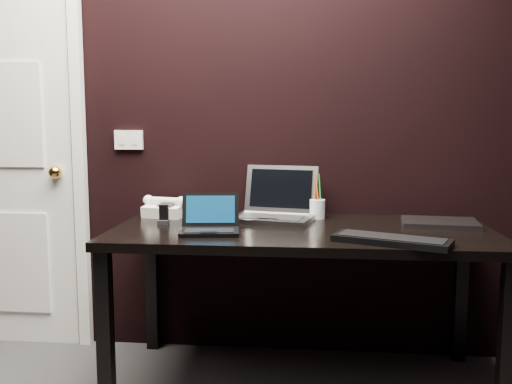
# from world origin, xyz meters

# --- Properties ---
(wall_back) EXTENTS (4.00, 0.00, 4.00)m
(wall_back) POSITION_xyz_m (0.00, 1.80, 1.30)
(wall_back) COLOR black
(wall_back) RESTS_ON ground
(wall_switch) EXTENTS (0.15, 0.02, 0.10)m
(wall_switch) POSITION_xyz_m (-0.62, 1.79, 1.12)
(wall_switch) COLOR silver
(wall_switch) RESTS_ON wall_back
(desk) EXTENTS (1.70, 0.80, 0.74)m
(desk) POSITION_xyz_m (0.30, 1.40, 0.66)
(desk) COLOR black
(desk) RESTS_ON ground
(netbook) EXTENTS (0.28, 0.25, 0.16)m
(netbook) POSITION_xyz_m (-0.09, 1.25, 0.77)
(netbook) COLOR black
(netbook) RESTS_ON desk
(silver_laptop) EXTENTS (0.43, 0.40, 0.25)m
(silver_laptop) POSITION_xyz_m (0.16, 1.60, 0.79)
(silver_laptop) COLOR gray
(silver_laptop) RESTS_ON desk
(ext_keyboard) EXTENTS (0.48, 0.32, 0.03)m
(ext_keyboard) POSITION_xyz_m (0.66, 1.11, 0.75)
(ext_keyboard) COLOR black
(ext_keyboard) RESTS_ON desk
(closed_laptop) EXTENTS (0.36, 0.28, 0.02)m
(closed_laptop) POSITION_xyz_m (0.93, 1.53, 0.75)
(closed_laptop) COLOR #9D9CA2
(closed_laptop) RESTS_ON desk
(desk_phone) EXTENTS (0.24, 0.21, 0.12)m
(desk_phone) POSITION_xyz_m (-0.39, 1.64, 0.78)
(desk_phone) COLOR white
(desk_phone) RESTS_ON desk
(mobile_phone) EXTENTS (0.05, 0.04, 0.09)m
(mobile_phone) POSITION_xyz_m (-0.35, 1.44, 0.77)
(mobile_phone) COLOR black
(mobile_phone) RESTS_ON desk
(pen_cup) EXTENTS (0.09, 0.09, 0.22)m
(pen_cup) POSITION_xyz_m (0.37, 1.65, 0.79)
(pen_cup) COLOR silver
(pen_cup) RESTS_ON desk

